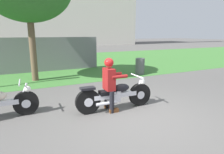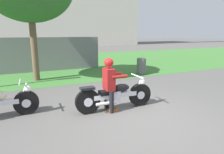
{
  "view_description": "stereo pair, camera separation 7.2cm",
  "coord_description": "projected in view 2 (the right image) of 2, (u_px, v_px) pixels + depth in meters",
  "views": [
    {
      "loc": [
        -2.48,
        -3.73,
        2.0
      ],
      "look_at": [
        -0.22,
        0.92,
        0.85
      ],
      "focal_mm": 31.57,
      "sensor_mm": 36.0,
      "label": 1
    },
    {
      "loc": [
        -2.42,
        -3.76,
        2.0
      ],
      "look_at": [
        -0.22,
        0.92,
        0.85
      ],
      "focal_mm": 31.57,
      "sensor_mm": 36.0,
      "label": 2
    }
  ],
  "objects": [
    {
      "name": "fence_segment",
      "position": [
        35.0,
        55.0,
        10.22
      ],
      "size": [
        7.0,
        0.06,
        1.8
      ],
      "primitive_type": "cube",
      "color": "slate",
      "rests_on": "ground"
    },
    {
      "name": "motorcycle_lead",
      "position": [
        115.0,
        95.0,
        5.22
      ],
      "size": [
        2.15,
        0.66,
        0.88
      ],
      "rotation": [
        0.0,
        0.0,
        -0.05
      ],
      "color": "black",
      "rests_on": "ground"
    },
    {
      "name": "grass_verge",
      "position": [
        60.0,
        63.0,
        13.38
      ],
      "size": [
        60.0,
        12.0,
        0.01
      ],
      "primitive_type": "cube",
      "color": "#3D7533",
      "rests_on": "ground"
    },
    {
      "name": "trash_can",
      "position": [
        141.0,
        66.0,
        9.75
      ],
      "size": [
        0.45,
        0.45,
        0.8
      ],
      "primitive_type": "cylinder",
      "color": "#595E5B",
      "rests_on": "ground"
    },
    {
      "name": "rider_lead",
      "position": [
        110.0,
        80.0,
        5.06
      ],
      "size": [
        0.56,
        0.48,
        1.4
      ],
      "rotation": [
        0.0,
        0.0,
        -0.05
      ],
      "color": "black",
      "rests_on": "ground"
    },
    {
      "name": "ground",
      "position": [
        136.0,
        118.0,
        4.76
      ],
      "size": [
        120.0,
        120.0,
        0.0
      ],
      "primitive_type": "plane",
      "color": "#565451"
    }
  ]
}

